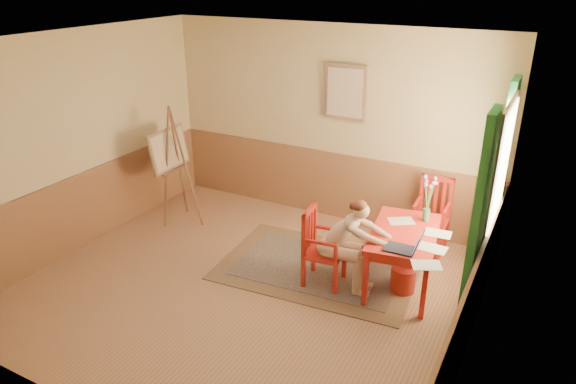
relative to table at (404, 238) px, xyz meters
The scene contains 14 objects.
room 1.96m from the table, 151.77° to the right, with size 5.04×4.54×2.84m.
wainscot 1.59m from the table, behind, with size 5.00×4.50×1.00m.
window 1.12m from the table, 16.60° to the left, with size 0.12×2.01×2.20m.
wall_portrait 2.29m from the table, 134.71° to the left, with size 0.60×0.05×0.76m.
rug 1.20m from the table, behind, with size 2.52×1.79×0.02m.
table is the anchor object (origin of this frame).
chair_left 0.96m from the table, 156.63° to the right, with size 0.48×0.46×0.95m.
chair_back 1.07m from the table, 86.16° to the left, with size 0.44×0.46×0.98m.
figure 0.67m from the table, 147.90° to the right, with size 0.87×0.41×1.15m.
laptop 0.47m from the table, 72.56° to the right, with size 0.39×0.24×0.23m.
papers 0.30m from the table, 26.43° to the right, with size 0.87×1.17×0.00m.
vase 0.54m from the table, 71.81° to the left, with size 0.19×0.28×0.55m.
wastebasket 0.49m from the table, 58.38° to the right, with size 0.29×0.29×0.31m, color #B13225.
easel 3.50m from the table, behind, with size 0.59×0.77×1.73m.
Camera 1 is at (2.90, -4.41, 3.48)m, focal length 32.66 mm.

